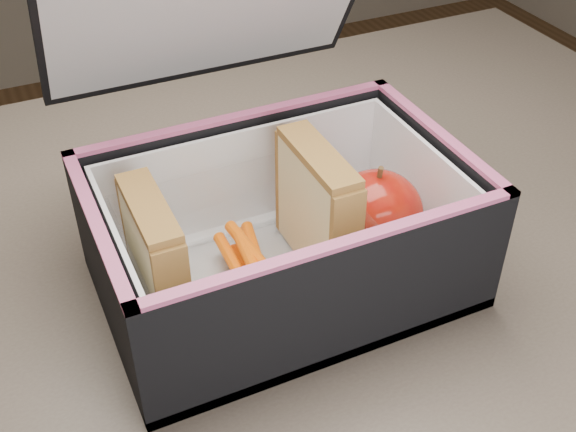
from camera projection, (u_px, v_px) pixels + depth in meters
kitchen_table at (237, 338)px, 0.70m from camera, size 1.20×0.80×0.75m
lunch_bag at (280, 221)px, 0.60m from camera, size 0.30×0.30×0.28m
plastic_tub at (240, 249)px, 0.59m from camera, size 0.18×0.13×0.08m
sandwich_left at (156, 257)px, 0.56m from camera, size 0.03×0.09×0.10m
sandwich_right at (317, 208)px, 0.60m from camera, size 0.03×0.10×0.11m
carrot_sticks at (252, 265)px, 0.60m from camera, size 0.04×0.11×0.03m
paper_napkin at (374, 243)px, 0.65m from camera, size 0.08×0.09×0.01m
red_apple at (376, 213)px, 0.62m from camera, size 0.10×0.10×0.09m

